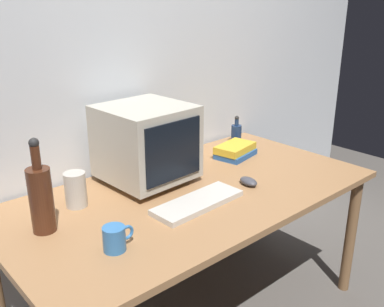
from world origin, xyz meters
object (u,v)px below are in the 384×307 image
(book_stack, at_px, (235,151))
(metal_canister, at_px, (76,190))
(mug, at_px, (115,238))
(bottle_short, at_px, (236,133))
(computer_mouse, at_px, (248,181))
(crt_monitor, at_px, (146,143))
(bottle_tall, at_px, (41,197))
(keyboard, at_px, (198,202))

(book_stack, relative_size, metal_canister, 1.67)
(metal_canister, bearing_deg, mug, -98.44)
(bottle_short, height_order, mug, bottle_short)
(computer_mouse, bearing_deg, bottle_short, 55.23)
(computer_mouse, bearing_deg, book_stack, 59.18)
(crt_monitor, xyz_separation_m, computer_mouse, (0.33, -0.35, -0.17))
(computer_mouse, height_order, book_stack, book_stack)
(mug, bearing_deg, crt_monitor, 43.43)
(crt_monitor, xyz_separation_m, bottle_short, (0.74, 0.11, -0.13))
(crt_monitor, distance_m, mug, 0.62)
(computer_mouse, bearing_deg, bottle_tall, 172.49)
(keyboard, bearing_deg, bottle_short, 29.61)
(computer_mouse, xyz_separation_m, mug, (-0.77, -0.06, 0.03))
(bottle_short, bearing_deg, keyboard, -147.76)
(crt_monitor, bearing_deg, metal_canister, -177.81)
(keyboard, height_order, bottle_tall, bottle_tall)
(crt_monitor, xyz_separation_m, book_stack, (0.57, -0.04, -0.16))
(bottle_tall, distance_m, bottle_short, 1.33)
(mug, bearing_deg, bottle_tall, 113.91)
(crt_monitor, relative_size, metal_canister, 2.71)
(mug, height_order, metal_canister, metal_canister)
(book_stack, bearing_deg, bottle_tall, -175.99)
(crt_monitor, relative_size, book_stack, 1.62)
(keyboard, distance_m, computer_mouse, 0.32)
(computer_mouse, relative_size, bottle_short, 0.58)
(bottle_tall, bearing_deg, bottle_short, 10.23)
(crt_monitor, bearing_deg, bottle_short, 8.65)
(keyboard, distance_m, book_stack, 0.63)
(computer_mouse, bearing_deg, keyboard, -173.79)
(metal_canister, bearing_deg, bottle_tall, -150.00)
(bottle_tall, distance_m, mug, 0.33)
(book_stack, xyz_separation_m, mug, (-1.00, -0.37, 0.01))
(book_stack, bearing_deg, computer_mouse, -127.67)
(crt_monitor, distance_m, metal_canister, 0.40)
(crt_monitor, distance_m, computer_mouse, 0.51)
(keyboard, distance_m, bottle_tall, 0.63)
(book_stack, distance_m, mug, 1.07)
(keyboard, relative_size, book_stack, 1.68)
(book_stack, relative_size, mug, 2.09)
(computer_mouse, distance_m, mug, 0.77)
(bottle_short, bearing_deg, metal_canister, -173.51)
(computer_mouse, bearing_deg, crt_monitor, 139.82)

